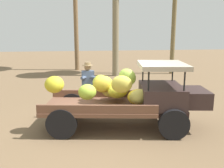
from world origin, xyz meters
The scene contains 3 objects.
ground_plane centered at (0.00, 0.00, 0.00)m, with size 60.00×60.00×0.00m, color brown.
truck centered at (0.82, -0.08, 0.91)m, with size 4.62×2.34×1.83m.
farmer centered at (-0.30, 1.49, 0.97)m, with size 0.53×0.46×1.69m.
Camera 1 is at (-0.73, -6.48, 2.63)m, focal length 39.33 mm.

